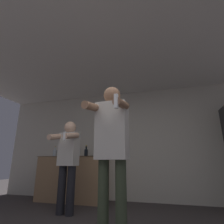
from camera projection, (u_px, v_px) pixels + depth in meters
The scene contains 10 objects.
wall_back at pixel (135, 143), 4.17m from camera, with size 7.00×0.06×2.55m.
ceiling_slab at pixel (120, 60), 3.09m from camera, with size 7.00×3.56×0.05m.
counter at pixel (73, 178), 4.00m from camera, with size 1.58×0.63×0.97m.
bottle_amber_bourbon at pixel (79, 152), 4.06m from camera, with size 0.07×0.07×0.30m.
bottle_red_label at pixel (55, 153), 4.22m from camera, with size 0.09×0.09×0.24m.
bottle_short_whiskey at pixel (62, 151), 4.18m from camera, with size 0.06×0.06×0.35m.
bottle_dark_rum at pixel (86, 152), 4.01m from camera, with size 0.08×0.08×0.25m.
bottle_clear_vodka at pixel (68, 151), 4.14m from camera, with size 0.06×0.06×0.30m.
person_woman_foreground at pixel (112, 144), 1.94m from camera, with size 0.44×0.51×1.72m.
person_man_side at pixel (68, 159), 3.10m from camera, with size 0.46×0.51×1.57m.
Camera 1 is at (0.59, -1.14, 0.85)m, focal length 28.00 mm.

